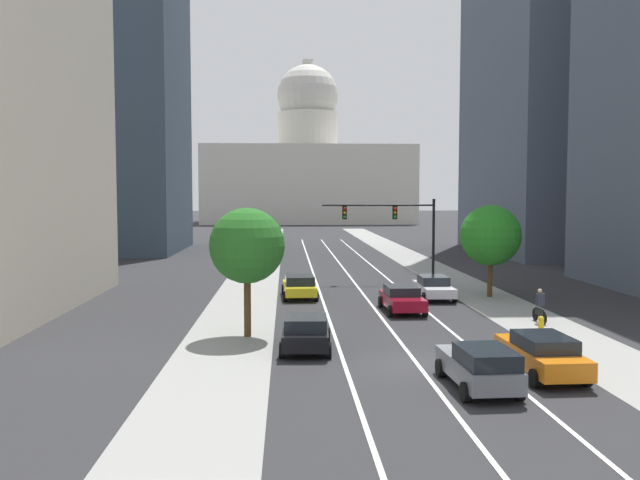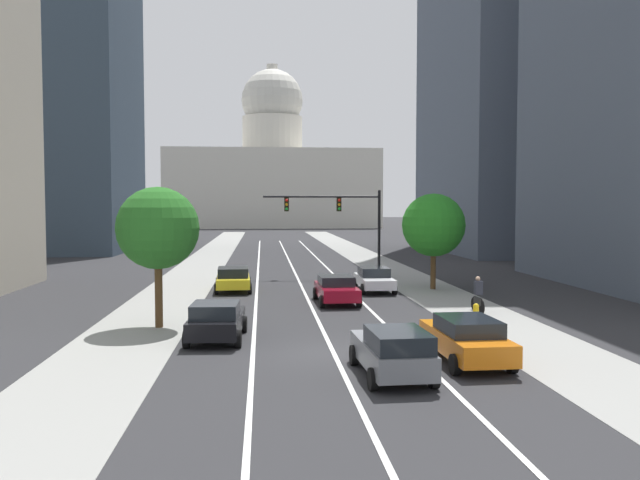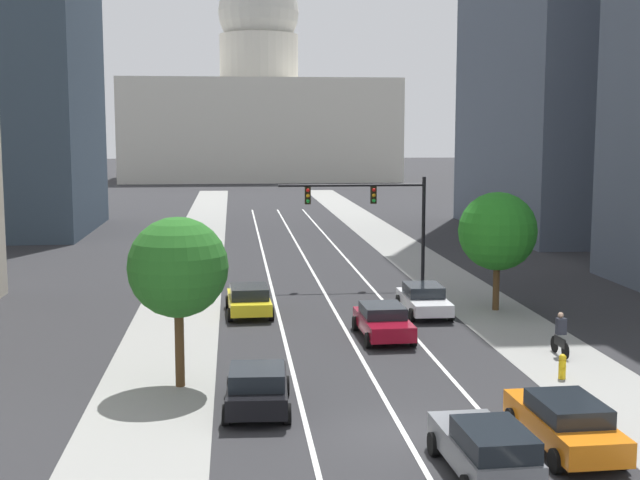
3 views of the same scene
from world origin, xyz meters
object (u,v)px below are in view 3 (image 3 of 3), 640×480
Objects in this scene: car_white at (424,299)px; fire_hydrant at (562,366)px; cyclist at (560,334)px; car_black at (257,387)px; traffic_signal_mast at (376,207)px; car_yellow at (249,299)px; car_crimson at (383,321)px; car_gray at (485,448)px; capitol_building at (259,114)px; car_orange at (565,422)px; street_tree_near_right at (498,231)px; street_tree_mid_left at (178,268)px.

car_white is 5.21× the size of fire_hydrant.
cyclist is (3.59, -8.06, 0.12)m from car_white.
car_black is 0.52× the size of traffic_signal_mast.
car_crimson is at bearing -135.42° from car_yellow.
car_gray is (5.55, -5.86, 0.04)m from car_black.
capitol_building is 9.68× the size of car_orange.
car_orange is 0.58× the size of traffic_signal_mast.
fire_hydrant is at bearing 158.22° from cyclist.
car_orange is at bearing -179.72° from car_white.
car_gray is at bearing 120.63° from car_orange.
capitol_building is 10.37× the size of car_crimson.
car_yellow reaches higher than fire_hydrant.
capitol_building is 10.47× the size of car_yellow.
car_yellow is 8.33m from car_white.
car_white is at bearing -96.64° from car_yellow.
car_gray is at bearing -93.67° from traffic_signal_mast.
car_orange is (2.77, -12.96, 0.03)m from car_crimson.
traffic_signal_mast is at bearing -6.06° from car_gray.
car_gray is 12.88m from cyclist.
car_crimson is 14.71m from car_gray.
car_gray is at bearing 148.76° from cyclist.
fire_hydrant is 0.53× the size of cyclist.
car_yellow is 19.96m from car_orange.
cyclist is at bearing 69.92° from fire_hydrant.
street_tree_near_right is (4.72, -7.24, -0.58)m from traffic_signal_mast.
street_tree_near_right is at bearing -53.56° from car_crimson.
car_black is 13.05m from cyclist.
car_black reaches higher than fire_hydrant.
car_yellow is at bearing 45.31° from car_crimson.
fire_hydrant is (5.25, -6.54, -0.28)m from car_crimson.
car_orange is at bearing -88.18° from capitol_building.
capitol_building is at bearing -1.78° from car_gray.
car_gray is 9.71m from fire_hydrant.
car_black is 18.62m from street_tree_near_right.
traffic_signal_mast is 4.82× the size of cyclist.
car_white is 4.87m from street_tree_near_right.
street_tree_mid_left reaches higher than street_tree_near_right.
car_white is (8.30, -0.63, -0.02)m from car_yellow.
car_white is at bearing -10.54° from car_gray.
cyclist is (6.35, 11.21, 0.05)m from car_gray.
capitol_building is 131.09m from car_orange.
car_white is 11.37m from fire_hydrant.
street_tree_near_right reaches higher than cyclist.
car_white is (4.15, -113.06, -10.80)m from capitol_building.
car_black is 4.73× the size of fire_hydrant.
street_tree_mid_left reaches higher than car_yellow.
fire_hydrant is at bearing -79.44° from traffic_signal_mast.
car_yellow reaches higher than car_crimson.
cyclist is at bearing -73.70° from traffic_signal_mast.
car_yellow is 14.04m from car_black.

